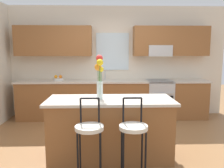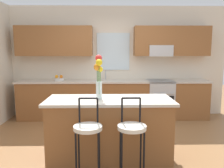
# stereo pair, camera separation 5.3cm
# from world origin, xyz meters

# --- Properties ---
(ground_plane) EXTENTS (14.00, 14.00, 0.00)m
(ground_plane) POSITION_xyz_m (0.00, 0.00, 0.00)
(ground_plane) COLOR olive
(back_wall_assembly) EXTENTS (5.60, 0.50, 2.70)m
(back_wall_assembly) POSITION_xyz_m (0.02, 1.98, 1.51)
(back_wall_assembly) COLOR beige
(back_wall_assembly) RESTS_ON ground
(counter_run) EXTENTS (4.56, 0.64, 0.92)m
(counter_run) POSITION_xyz_m (-0.00, 1.70, 0.47)
(counter_run) COLOR brown
(counter_run) RESTS_ON ground
(sink_faucet) EXTENTS (0.02, 0.13, 0.23)m
(sink_faucet) POSITION_xyz_m (-0.19, 1.84, 1.06)
(sink_faucet) COLOR #B7BABC
(sink_faucet) RESTS_ON counter_run
(oven_range) EXTENTS (0.60, 0.64, 0.92)m
(oven_range) POSITION_xyz_m (1.12, 1.68, 0.46)
(oven_range) COLOR #B7BABC
(oven_range) RESTS_ON ground
(kitchen_island) EXTENTS (1.87, 0.77, 0.92)m
(kitchen_island) POSITION_xyz_m (-0.12, -0.43, 0.46)
(kitchen_island) COLOR brown
(kitchen_island) RESTS_ON ground
(bar_stool_near) EXTENTS (0.36, 0.36, 1.04)m
(bar_stool_near) POSITION_xyz_m (-0.39, -1.03, 0.64)
(bar_stool_near) COLOR black
(bar_stool_near) RESTS_ON ground
(bar_stool_middle) EXTENTS (0.36, 0.36, 1.04)m
(bar_stool_middle) POSITION_xyz_m (0.16, -1.03, 0.64)
(bar_stool_middle) COLOR black
(bar_stool_middle) RESTS_ON ground
(flower_vase) EXTENTS (0.13, 0.17, 0.65)m
(flower_vase) POSITION_xyz_m (-0.27, -0.43, 1.29)
(flower_vase) COLOR silver
(flower_vase) RESTS_ON kitchen_island
(fruit_bowl_oranges) EXTENTS (0.24, 0.24, 0.13)m
(fruit_bowl_oranges) POSITION_xyz_m (-1.30, 1.70, 0.96)
(fruit_bowl_oranges) COLOR silver
(fruit_bowl_oranges) RESTS_ON counter_run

